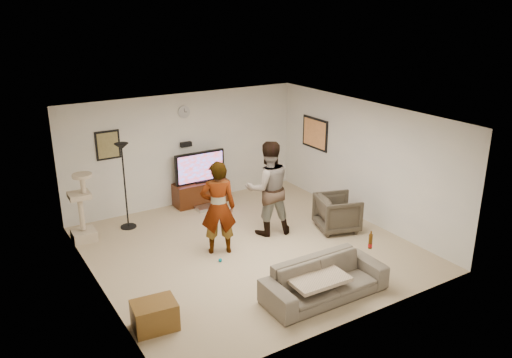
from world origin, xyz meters
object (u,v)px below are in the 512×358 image
person_left (218,208)px  side_table (155,315)px  tv (200,167)px  sofa (325,280)px  tv_stand (201,192)px  floor_lamp (125,187)px  armchair (337,213)px  cat_tree (81,207)px  beer_bottle (370,241)px  person_right (268,188)px

person_left → side_table: size_ratio=2.87×
tv → side_table: tv is taller
tv → sofa: 4.57m
tv_stand → sofa: size_ratio=0.62×
floor_lamp → sofa: size_ratio=0.88×
sofa → armchair: (1.78, 1.80, 0.07)m
tv_stand → armchair: armchair is taller
tv_stand → sofa: (-0.08, -4.53, 0.03)m
cat_tree → side_table: cat_tree is taller
beer_bottle → side_table: 3.56m
cat_tree → person_right: (3.20, -1.58, 0.26)m
side_table → armchair: bearing=15.3°
tv_stand → person_left: (-0.77, -2.33, 0.61)m
tv → cat_tree: cat_tree is taller
floor_lamp → side_table: floor_lamp is taller
person_right → sofa: 2.56m
cat_tree → person_left: (1.99, -1.80, 0.19)m
beer_bottle → side_table: (-3.47, 0.61, -0.51)m
sofa → side_table: 2.62m
person_left → floor_lamp: bearing=-38.1°
beer_bottle → armchair: size_ratio=0.31×
person_right → armchair: person_right is taller
armchair → tv_stand: bearing=49.5°
person_right → side_table: size_ratio=3.10×
tv → person_left: bearing=-108.3°
tv → cat_tree: 2.82m
armchair → beer_bottle: bearing=172.1°
tv_stand → side_table: 4.72m
tv → floor_lamp: floor_lamp is taller
person_left → beer_bottle: person_left is taller
person_right → sofa: size_ratio=0.94×
tv → side_table: (-2.63, -3.91, -0.66)m
cat_tree → beer_bottle: cat_tree is taller
armchair → floor_lamp: bearing=74.3°
cat_tree → armchair: cat_tree is taller
tv_stand → armchair: size_ratio=1.56×
person_left → side_table: 2.53m
tv_stand → tv: (0.00, 0.00, 0.61)m
beer_bottle → person_right: bearing=99.3°
person_right → beer_bottle: person_right is taller
tv_stand → side_table: (-2.63, -3.91, -0.06)m
tv → person_left: 2.46m
side_table → floor_lamp: bearing=77.4°
beer_bottle → person_left: bearing=126.2°
floor_lamp → person_right: person_right is taller
person_right → side_table: person_right is taller
armchair → side_table: size_ratio=1.31×
person_left → side_table: bearing=63.3°
person_left → side_table: person_left is taller
tv → side_table: size_ratio=1.94×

